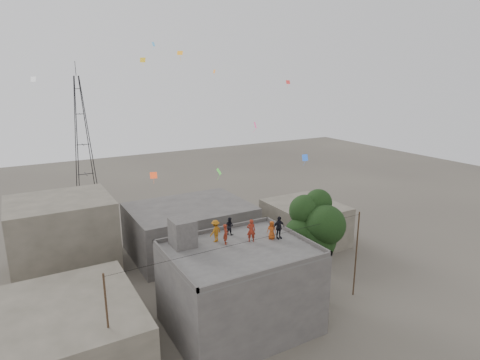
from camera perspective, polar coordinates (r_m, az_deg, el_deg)
The scene contains 18 objects.
ground at distance 31.63m, azimuth -0.07°, elevation -19.97°, with size 140.00×140.00×0.00m, color #47413A.
main_building at distance 30.01m, azimuth -0.07°, elevation -15.17°, with size 10.00×8.00×6.10m.
parapet at distance 28.56m, azimuth -0.08°, elevation -9.58°, with size 10.00×8.00×0.30m.
stair_head_box at distance 29.13m, azimuth -8.17°, elevation -7.42°, with size 1.60×1.80×2.00m, color #44413F.
neighbor_west at distance 29.41m, azimuth -22.43°, elevation -19.46°, with size 8.00×10.00×4.00m, color #575145.
neighbor_north at distance 42.46m, azimuth -7.13°, elevation -6.87°, with size 12.00×9.00×5.00m, color #44413F.
neighbor_northwest at distance 41.36m, azimuth -23.93°, elevation -7.18°, with size 9.00×8.00×7.00m, color #575145.
neighbor_east at distance 45.12m, azimuth 9.20°, elevation -6.04°, with size 7.00×8.00×4.40m, color #575145.
tree at distance 33.02m, azimuth 10.66°, elevation -6.70°, with size 4.90×4.60×9.10m.
utility_line at distance 28.91m, azimuth 2.08°, elevation -14.64°, with size 20.12×0.62×7.40m.
transmission_tower at distance 63.90m, azimuth -21.51°, elevation 5.57°, with size 2.97×2.97×20.01m.
person_red_adult at distance 29.58m, azimuth 1.59°, elevation -7.19°, with size 0.64×0.42×1.74m, color maroon.
person_orange_child at distance 30.19m, azimuth 4.52°, elevation -7.12°, with size 0.69×0.45×1.41m, color #9C3E11.
person_dark_child at distance 30.95m, azimuth -1.51°, elevation -6.55°, with size 0.67×0.52×1.38m, color black.
person_dark_adult at distance 30.26m, azimuth 5.53°, elevation -6.74°, with size 1.03×0.43×1.75m, color black.
person_orange_adult at distance 29.65m, azimuth -3.50°, elevation -7.24°, with size 1.08×0.62×1.66m, color #9B5B11.
person_red_child at distance 29.28m, azimuth -2.04°, elevation -7.68°, with size 0.55×0.36×1.51m, color maroon.
kites at distance 33.43m, azimuth -4.88°, elevation 9.58°, with size 21.85×14.10×10.63m.
Camera 1 is at (-12.88, -22.66, 17.92)m, focal length 30.00 mm.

